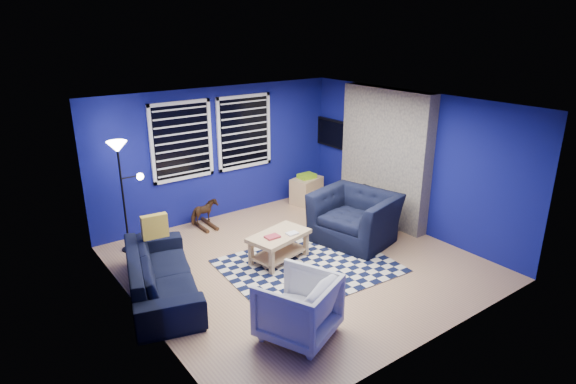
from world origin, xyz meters
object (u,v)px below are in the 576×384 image
object	(u,v)px
rocking_horse	(204,212)
floor_lamp	(120,162)
cabinet	(307,190)
tv	(334,134)
armchair_big	(355,217)
coffee_table	(279,241)
armchair_bent	(298,307)
sofa	(161,274)

from	to	relation	value
rocking_horse	floor_lamp	bearing A→B (deg)	82.61
cabinet	tv	bearing A→B (deg)	-21.12
armchair_big	coffee_table	size ratio (longest dim) A/B	1.22
cabinet	floor_lamp	xyz separation A→B (m)	(-3.77, -0.03, 1.25)
tv	floor_lamp	bearing A→B (deg)	179.57
cabinet	coffee_table	bearing A→B (deg)	-153.56
armchair_big	floor_lamp	distance (m)	3.96
tv	coffee_table	bearing A→B (deg)	-146.47
armchair_bent	floor_lamp	xyz separation A→B (m)	(-0.85, 3.50, 1.13)
armchair_big	sofa	bearing A→B (deg)	-109.41
rocking_horse	armchair_bent	bearing A→B (deg)	158.30
armchair_big	floor_lamp	xyz separation A→B (m)	(-3.28, 1.93, 1.10)
rocking_horse	floor_lamp	size ratio (longest dim) A/B	0.28
sofa	rocking_horse	size ratio (longest dim) A/B	4.18
tv	coffee_table	world-z (taller)	tv
armchair_big	coffee_table	xyz separation A→B (m)	(-1.50, 0.14, -0.09)
armchair_bent	coffee_table	xyz separation A→B (m)	(0.93, 1.71, -0.05)
cabinet	armchair_big	bearing A→B (deg)	-120.04
sofa	armchair_bent	bearing A→B (deg)	-136.77
armchair_bent	rocking_horse	size ratio (longest dim) A/B	1.64
coffee_table	floor_lamp	bearing A→B (deg)	134.83
armchair_big	armchair_bent	size ratio (longest dim) A/B	1.53
rocking_horse	coffee_table	world-z (taller)	rocking_horse
armchair_bent	sofa	bearing A→B (deg)	-86.30
tv	cabinet	bearing A→B (deg)	174.90
tv	armchair_bent	size ratio (longest dim) A/B	1.17
tv	sofa	bearing A→B (deg)	-160.47
sofa	rocking_horse	bearing A→B (deg)	-25.38
sofa	armchair_big	world-z (taller)	armchair_big
tv	armchair_bent	xyz separation A→B (m)	(-3.58, -3.47, -1.01)
rocking_horse	cabinet	xyz separation A→B (m)	(2.33, -0.10, -0.01)
tv	rocking_horse	world-z (taller)	tv
sofa	coffee_table	bearing A→B (deg)	-78.58
sofa	cabinet	distance (m)	4.22
armchair_big	cabinet	world-z (taller)	armchair_big
sofa	coffee_table	xyz separation A→B (m)	(1.89, -0.15, 0.02)
armchair_big	coffee_table	world-z (taller)	armchair_big
sofa	armchair_big	distance (m)	3.40
sofa	rocking_horse	distance (m)	2.36
sofa	cabinet	size ratio (longest dim) A/B	2.98
tv	coffee_table	xyz separation A→B (m)	(-2.65, -1.76, -1.06)
rocking_horse	armchair_big	bearing A→B (deg)	-150.70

